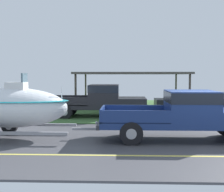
{
  "coord_description": "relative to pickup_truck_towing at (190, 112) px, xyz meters",
  "views": [
    {
      "loc": [
        -2.92,
        -10.71,
        2.37
      ],
      "look_at": [
        -3.41,
        1.74,
        1.53
      ],
      "focal_mm": 49.14,
      "sensor_mm": 36.0,
      "label": 1
    }
  ],
  "objects": [
    {
      "name": "parked_pickup_background",
      "position": [
        -3.55,
        5.92,
        0.01
      ],
      "size": [
        5.64,
        2.1,
        1.85
      ],
      "color": "black",
      "rests_on": "ground"
    },
    {
      "name": "carport_awning",
      "position": [
        -1.86,
        11.32,
        1.47
      ],
      "size": [
        7.91,
        5.76,
        2.59
      ],
      "color": "#4C4238",
      "rests_on": "ground"
    },
    {
      "name": "ground",
      "position": [
        0.53,
        7.9,
        -1.03
      ],
      "size": [
        36.0,
        22.0,
        0.11
      ],
      "color": "#424247"
    },
    {
      "name": "pickup_truck_towing",
      "position": [
        0.0,
        0.0,
        0.0
      ],
      "size": [
        5.96,
        2.06,
        1.81
      ],
      "color": "navy",
      "rests_on": "ground"
    },
    {
      "name": "boat_on_trailer",
      "position": [
        -6.61,
        -0.0,
        0.17
      ],
      "size": [
        5.59,
        2.19,
        2.45
      ],
      "color": "gray",
      "rests_on": "ground"
    },
    {
      "name": "parked_sedan_near",
      "position": [
        1.69,
        8.2,
        -0.35
      ],
      "size": [
        4.34,
        1.84,
        1.38
      ],
      "color": "black",
      "rests_on": "ground"
    }
  ]
}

